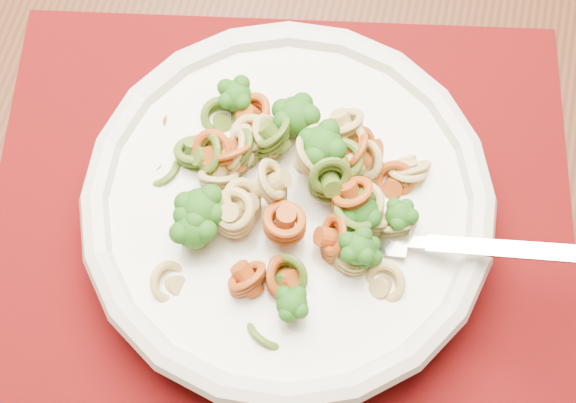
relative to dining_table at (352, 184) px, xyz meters
The scene contains 5 objects.
dining_table is the anchor object (origin of this frame).
placemat 0.14m from the dining_table, 95.92° to the right, with size 0.42×0.33×0.00m, color #61040C.
pasta_bowl 0.17m from the dining_table, 90.20° to the right, with size 0.28×0.28×0.05m.
pasta_broccoli_heap 0.18m from the dining_table, 90.20° to the right, with size 0.24×0.24×0.06m, color tan, non-canonical shape.
fork 0.19m from the dining_table, 48.33° to the right, with size 0.19×0.02×0.01m, color silver, non-canonical shape.
Camera 1 is at (0.51, -0.71, 1.33)m, focal length 50.00 mm.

